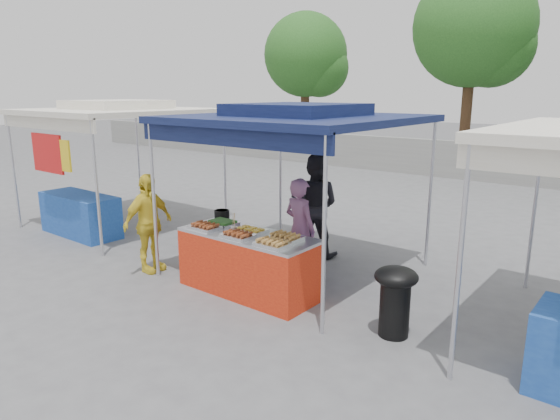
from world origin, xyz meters
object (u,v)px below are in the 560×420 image
Objects in this scene: cooking_pot at (222,214)px; wok_burner at (395,295)px; vendor_woman at (300,229)px; customer_person at (148,223)px; helper_man at (314,205)px; vendor_table at (249,263)px.

cooking_pot reaches higher than wok_burner.
vendor_woman is 2.34m from customer_person.
cooking_pot is 3.06m from wok_burner.
vendor_woman reaches higher than cooking_pot.
wok_burner is at bearing 124.90° from helper_man.
customer_person reaches higher than vendor_woman.
vendor_table is at bearing -22.55° from cooking_pot.
vendor_table is at bearing -82.78° from customer_person.
customer_person is at bearing -172.17° from wok_burner.
vendor_table is 1.97m from helper_man.
cooking_pot is 0.28× the size of wok_burner.
helper_man is (0.64, 1.55, -0.04)m from cooking_pot.
helper_man reaches higher than vendor_woman.
helper_man is 1.13× the size of customer_person.
customer_person reaches higher than cooking_pot.
helper_man is at bearing 67.62° from cooking_pot.
helper_man is at bearing 96.56° from vendor_table.
cooking_pot is 1.68m from helper_man.
wok_burner is 2.10m from vendor_woman.
vendor_woman is at bearing 25.59° from cooking_pot.
cooking_pot is 0.15× the size of customer_person.
vendor_table is 1.31× the size of vendor_woman.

